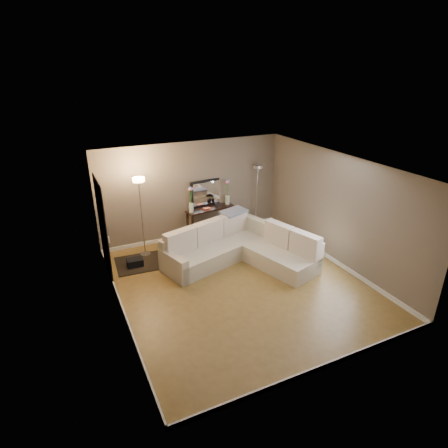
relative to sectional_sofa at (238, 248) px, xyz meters
name	(u,v)px	position (x,y,z in m)	size (l,w,h in m)	color
floor	(240,284)	(-0.44, -0.94, -0.35)	(5.00, 5.50, 0.01)	olive
ceiling	(242,166)	(-0.44, -0.94, 2.26)	(5.00, 5.50, 0.01)	white
wall_back	(192,191)	(-0.44, 1.82, 0.95)	(5.00, 0.02, 2.60)	#76695A
wall_front	(331,301)	(-0.44, -3.70, 0.95)	(5.00, 0.02, 2.60)	#76695A
wall_left	(115,254)	(-2.95, -0.94, 0.95)	(0.02, 5.50, 2.60)	#76695A
wall_right	(338,210)	(2.07, -0.94, 0.95)	(0.02, 5.50, 2.60)	#76695A
baseboard_back	(194,234)	(-0.44, 1.80, -0.30)	(5.00, 0.03, 0.10)	white
baseboard_front	(321,367)	(-0.44, -3.67, -0.30)	(5.00, 0.03, 0.10)	white
baseboard_left	(124,312)	(-2.92, -0.94, -0.30)	(0.03, 5.50, 0.10)	white
baseboard_right	(331,258)	(2.05, -0.94, -0.30)	(0.03, 5.50, 0.10)	white
doorway	(103,228)	(-2.92, 0.76, 0.75)	(0.02, 1.20, 2.20)	black
switch_plate	(109,240)	(-2.92, -0.09, 0.85)	(0.02, 0.08, 0.12)	white
sectional_sofa	(238,248)	(0.00, 0.00, 0.00)	(3.29, 2.72, 0.94)	beige
throw_blanket	(234,212)	(0.26, 0.76, 0.61)	(0.68, 0.39, 0.05)	gray
console_table	(208,221)	(-0.12, 1.60, 0.11)	(1.37, 0.53, 0.82)	black
leaning_mirror	(206,193)	(-0.06, 1.78, 0.84)	(0.94, 0.16, 0.74)	black
table_decor	(211,207)	(-0.04, 1.57, 0.50)	(0.57, 0.15, 0.13)	#DB4926
flower_vase_left	(191,202)	(-0.60, 1.53, 0.76)	(0.16, 0.14, 0.70)	silver
flower_vase_right	(227,194)	(0.52, 1.68, 0.76)	(0.16, 0.14, 0.70)	silver
floor_lamp_lit	(141,202)	(-1.95, 1.25, 1.05)	(0.30, 0.30, 1.99)	silver
floor_lamp_unlit	(257,184)	(1.41, 1.61, 0.95)	(0.33, 0.33, 1.84)	silver
charcoal_rug	(144,262)	(-2.08, 0.88, -0.34)	(1.30, 0.97, 0.02)	black
black_bag	(135,264)	(-2.31, 0.80, -0.28)	(0.37, 0.26, 0.24)	black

